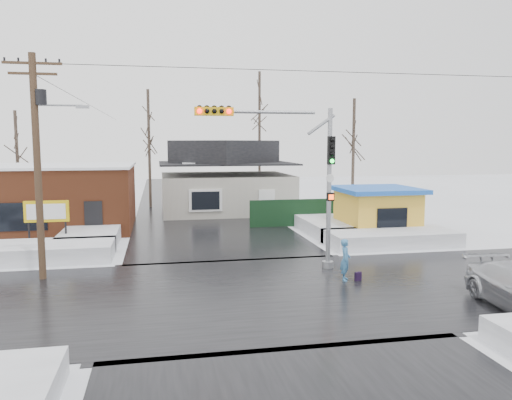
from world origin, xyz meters
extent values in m
plane|color=white|center=(0.00, 0.00, 0.00)|extent=(120.00, 120.00, 0.00)
cube|color=black|center=(0.00, 0.00, 0.01)|extent=(10.00, 120.00, 0.02)
cube|color=black|center=(0.00, 0.00, 0.01)|extent=(120.00, 10.00, 0.02)
cube|color=white|center=(-9.00, 7.00, 0.40)|extent=(7.00, 3.00, 0.80)
cube|color=white|center=(9.00, 7.00, 0.40)|extent=(7.00, 3.00, 0.80)
cube|color=white|center=(-7.00, 12.00, 0.40)|extent=(3.00, 8.00, 0.80)
cube|color=white|center=(7.00, 12.00, 0.40)|extent=(3.00, 8.00, 0.80)
cylinder|color=gray|center=(4.00, 3.00, 3.50)|extent=(0.20, 0.20, 7.00)
cylinder|color=gray|center=(4.00, 3.00, 0.15)|extent=(0.50, 0.50, 0.30)
cylinder|color=gray|center=(1.00, 3.00, 6.80)|extent=(4.60, 0.14, 0.14)
cube|color=gold|center=(-1.00, 3.00, 6.80)|extent=(1.60, 0.28, 0.35)
sphere|color=#FF0C0C|center=(-1.60, 2.84, 6.80)|extent=(0.20, 0.20, 0.20)
sphere|color=#FF0C0C|center=(-0.40, 2.84, 6.80)|extent=(0.20, 0.20, 0.20)
cube|color=black|center=(4.00, 2.80, 5.20)|extent=(0.30, 0.22, 1.20)
sphere|color=#0CE533|center=(4.00, 2.66, 4.75)|extent=(0.18, 0.18, 0.18)
cube|color=black|center=(4.00, 2.80, 3.20)|extent=(0.30, 0.20, 0.35)
cylinder|color=#382619|center=(-8.00, 3.50, 4.50)|extent=(0.28, 0.28, 9.00)
cube|color=#382619|center=(-8.00, 3.50, 8.60)|extent=(2.20, 0.10, 0.10)
cube|color=#382619|center=(-8.00, 3.50, 8.20)|extent=(1.80, 0.10, 0.10)
cylinder|color=black|center=(-7.75, 3.50, 7.30)|extent=(0.44, 0.44, 0.60)
cylinder|color=gray|center=(-7.10, 3.50, 7.00)|extent=(1.80, 0.08, 0.08)
cube|color=gray|center=(-6.20, 3.50, 6.95)|extent=(0.50, 0.22, 0.12)
cube|color=brown|center=(-11.00, 16.00, 2.00)|extent=(12.00, 8.00, 4.00)
cube|color=white|center=(-11.00, 16.00, 4.05)|extent=(12.20, 8.20, 0.15)
cube|color=black|center=(-11.00, 11.98, 1.40)|extent=(3.00, 0.08, 1.60)
cube|color=black|center=(-7.00, 11.98, 1.10)|extent=(1.00, 0.08, 2.20)
cylinder|color=black|center=(-9.90, 9.50, 0.90)|extent=(0.10, 0.10, 1.80)
cylinder|color=black|center=(-8.10, 9.50, 0.90)|extent=(0.10, 0.10, 1.80)
cube|color=gold|center=(-9.00, 9.50, 2.00)|extent=(2.20, 0.18, 1.10)
cube|color=white|center=(-9.00, 9.39, 2.00)|extent=(1.90, 0.02, 0.80)
cube|color=#B8B4A6|center=(2.00, 22.00, 1.50)|extent=(10.00, 8.00, 3.00)
cube|color=black|center=(2.00, 22.00, 3.90)|extent=(10.40, 8.40, 0.12)
pyramid|color=black|center=(2.00, 22.00, 4.86)|extent=(9.00, 7.00, 1.80)
cube|color=brown|center=(5.20, 23.00, 4.90)|extent=(0.70, 0.70, 1.40)
cube|color=white|center=(0.00, 17.95, 1.40)|extent=(2.40, 0.12, 1.60)
cube|color=gold|center=(9.50, 10.00, 1.30)|extent=(4.00, 4.00, 2.60)
cube|color=blue|center=(9.50, 10.00, 2.75)|extent=(4.60, 4.60, 0.25)
cube|color=black|center=(9.50, 7.97, 1.30)|extent=(1.80, 0.06, 1.20)
cube|color=black|center=(6.50, 14.00, 0.90)|extent=(8.00, 0.12, 1.80)
cylinder|color=#332821|center=(-4.00, 26.00, 5.00)|extent=(0.24, 0.24, 10.00)
cylinder|color=#332821|center=(6.00, 28.00, 6.00)|extent=(0.24, 0.24, 12.00)
cylinder|color=#332821|center=(12.00, 20.00, 4.50)|extent=(0.24, 0.24, 9.00)
cylinder|color=#332821|center=(-14.00, 24.00, 4.00)|extent=(0.24, 0.24, 8.00)
imported|color=teal|center=(4.00, 0.91, 0.84)|extent=(0.61, 0.72, 1.68)
cube|color=black|center=(4.49, 0.75, 0.17)|extent=(0.30, 0.21, 0.35)
camera|label=1|loc=(-3.30, -17.61, 5.53)|focal=35.00mm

